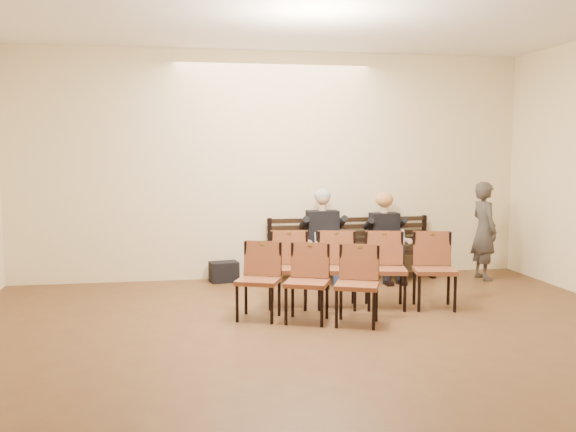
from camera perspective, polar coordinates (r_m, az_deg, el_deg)
name	(u,v)px	position (r m, az deg, el deg)	size (l,w,h in m)	color
ground	(367,397)	(5.47, 7.01, -15.65)	(10.00, 10.00, 0.00)	brown
room_walls	(344,90)	(5.86, 5.04, 11.10)	(8.02, 10.01, 3.51)	beige
bench	(352,264)	(10.04, 5.68, -4.29)	(2.60, 0.90, 0.45)	black
seated_man	(324,235)	(9.73, 3.20, -1.71)	(0.59, 0.82, 1.42)	black
seated_woman	(386,239)	(10.01, 8.71, -2.02)	(0.54, 0.75, 1.26)	black
laptop	(328,246)	(9.57, 3.57, -2.65)	(0.34, 0.27, 0.25)	silver
water_bottle	(402,246)	(9.79, 10.14, -2.61)	(0.07, 0.07, 0.23)	silver
bag	(224,272)	(9.81, -5.72, -4.96)	(0.42, 0.29, 0.31)	black
passerby	(484,223)	(10.31, 17.06, -0.63)	(0.63, 0.42, 1.74)	#3B3630
chair_row_front	(307,283)	(7.49, 1.69, -5.99)	(1.64, 0.50, 0.92)	brown
chair_row_back	(361,270)	(8.20, 6.52, -4.79)	(2.35, 0.53, 0.97)	brown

